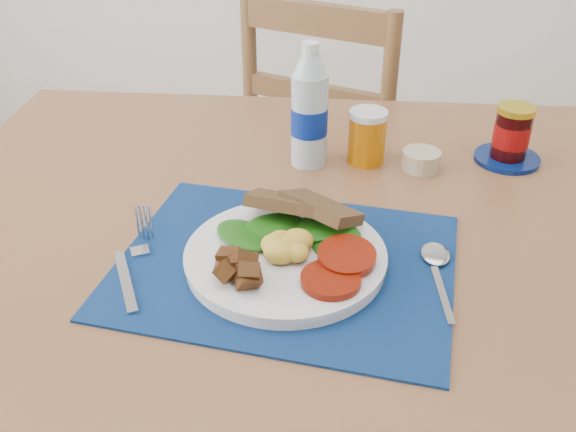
% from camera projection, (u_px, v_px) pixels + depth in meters
% --- Properties ---
extents(table, '(1.40, 0.90, 0.75)m').
position_uv_depth(table, '(358.00, 254.00, 1.03)').
color(table, brown).
rests_on(table, ground).
extents(chair_far, '(0.54, 0.53, 1.12)m').
position_uv_depth(chair_far, '(332.00, 131.00, 1.66)').
color(chair_far, brown).
rests_on(chair_far, ground).
extents(placemat, '(0.50, 0.42, 0.00)m').
position_uv_depth(placemat, '(285.00, 264.00, 0.87)').
color(placemat, black).
rests_on(placemat, table).
extents(breakfast_plate, '(0.27, 0.27, 0.06)m').
position_uv_depth(breakfast_plate, '(281.00, 253.00, 0.85)').
color(breakfast_plate, silver).
rests_on(breakfast_plate, placemat).
extents(fork, '(0.07, 0.19, 0.00)m').
position_uv_depth(fork, '(135.00, 261.00, 0.87)').
color(fork, '#B2B5BA').
rests_on(fork, placemat).
extents(spoon, '(0.04, 0.17, 0.00)m').
position_uv_depth(spoon, '(437.00, 267.00, 0.85)').
color(spoon, '#B2B5BA').
rests_on(spoon, placemat).
extents(water_bottle, '(0.06, 0.06, 0.21)m').
position_uv_depth(water_bottle, '(309.00, 112.00, 1.07)').
color(water_bottle, '#ADBFCC').
rests_on(water_bottle, table).
extents(juice_glass, '(0.06, 0.06, 0.09)m').
position_uv_depth(juice_glass, '(367.00, 138.00, 1.10)').
color(juice_glass, '#BB6204').
rests_on(juice_glass, table).
extents(ramekin, '(0.07, 0.07, 0.03)m').
position_uv_depth(ramekin, '(421.00, 160.00, 1.10)').
color(ramekin, tan).
rests_on(ramekin, table).
extents(jam_on_saucer, '(0.11, 0.11, 0.10)m').
position_uv_depth(jam_on_saucer, '(511.00, 137.00, 1.10)').
color(jam_on_saucer, '#051956').
rests_on(jam_on_saucer, table).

